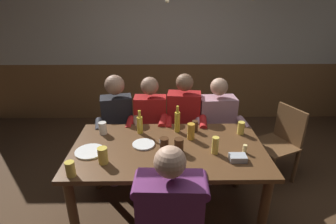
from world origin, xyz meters
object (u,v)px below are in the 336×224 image
Objects in this scene: person_1 at (150,124)px; plate_1 at (90,152)px; table_candle at (245,149)px; pint_glass_3 at (215,145)px; bottle_1 at (177,121)px; pint_glass_0 at (195,126)px; person_0 at (118,122)px; pint_glass_1 at (103,156)px; pint_glass_5 at (191,131)px; pint_glass_7 at (70,169)px; chair_empty_near_right at (280,141)px; person_2 at (183,122)px; pint_glass_2 at (179,145)px; plate_0 at (144,144)px; pint_glass_6 at (103,128)px; person_4 at (170,213)px; pint_glass_4 at (241,128)px; person_3 at (218,123)px; dining_table at (168,157)px; pint_glass_8 at (164,143)px.

person_1 is 4.64× the size of plate_1.
table_candle is 0.51× the size of pint_glass_3.
pint_glass_0 is at bearing 1.74° from bottle_1.
plate_1 is (-0.12, -0.78, 0.09)m from person_0.
plate_1 is 1.82× the size of pint_glass_1.
pint_glass_7 is (-0.97, -0.56, -0.02)m from pint_glass_5.
chair_empty_near_right is at bearing 18.30° from plate_1.
person_2 reaches higher than bottle_1.
person_1 is (0.38, -0.01, -0.02)m from person_0.
pint_glass_1 is (0.15, -0.16, 0.06)m from plate_1.
person_1 is 1.25m from pint_glass_7.
bottle_1 is at bearing 129.03° from pint_glass_5.
pint_glass_2 is 0.90m from pint_glass_7.
plate_0 is 0.47m from pint_glass_5.
pint_glass_6 reaches higher than plate_1.
chair_empty_near_right is at bearing 9.17° from pint_glass_6.
pint_glass_0 reaches higher than plate_1.
person_4 is 9.64× the size of pint_glass_4.
person_2 is 0.95m from table_candle.
person_3 is (1.17, 0.01, -0.02)m from person_0.
pint_glass_6 is at bearing -177.51° from pint_glass_0.
pint_glass_0 is at bearing 70.48° from pint_glass_5.
pint_glass_1 is at bearing -46.64° from plate_1.
pint_glass_6 is (-0.92, -0.04, 0.00)m from pint_glass_0.
plate_0 is (-0.89, 0.15, -0.03)m from table_candle.
bottle_1 is at bearing 87.04° from person_4.
dining_table is 0.91m from person_0.
pint_glass_2 is 1.00× the size of pint_glass_4.
plate_0 is at bearing -151.84° from pint_glass_0.
person_0 is at bearing 92.37° from pint_glass_1.
pint_glass_6 is 0.69m from pint_glass_7.
plate_1 is (-0.88, -0.77, 0.10)m from person_2.
pint_glass_8 reaches higher than plate_0.
person_4 is at bearing -126.99° from pint_glass_4.
pint_glass_3 is at bearing -54.10° from pint_glass_5.
bottle_1 is 0.20m from pint_glass_5.
person_3 is 7.40× the size of pint_glass_5.
pint_glass_1 reaches higher than pint_glass_4.
pint_glass_2 is at bearing -119.31° from pint_glass_5.
pint_glass_1 is at bearing -137.89° from plate_0.
dining_table is at bearing 90.00° from chair_empty_near_right.
chair_empty_near_right reaches higher than pint_glass_8.
person_3 is at bearing 50.28° from dining_table.
pint_glass_8 is at bearing 28.50° from pint_glass_7.
chair_empty_near_right is 2.31m from pint_glass_7.
plate_0 is 0.65m from pint_glass_3.
person_0 is at bearing 117.76° from plate_0.
person_0 is at bearing -0.29° from person_1.
dining_table is 1.44m from chair_empty_near_right.
pint_glass_0 is 0.71× the size of pint_glass_5.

